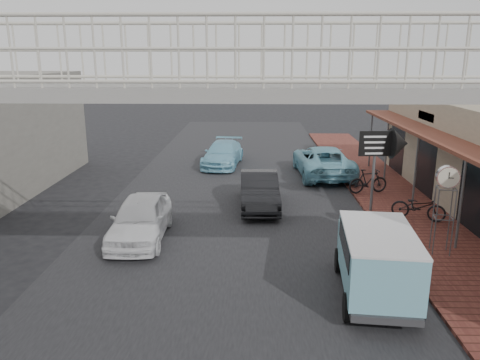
# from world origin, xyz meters

# --- Properties ---
(ground) EXTENTS (120.00, 120.00, 0.00)m
(ground) POSITION_xyz_m (0.00, 0.00, 0.00)
(ground) COLOR black
(ground) RESTS_ON ground
(road_strip) EXTENTS (10.00, 60.00, 0.01)m
(road_strip) POSITION_xyz_m (0.00, 0.00, 0.01)
(road_strip) COLOR black
(road_strip) RESTS_ON ground
(sidewalk) EXTENTS (3.00, 40.00, 0.10)m
(sidewalk) POSITION_xyz_m (6.50, 3.00, 0.05)
(sidewalk) COLOR brown
(sidewalk) RESTS_ON ground
(footbridge) EXTENTS (16.40, 2.40, 6.34)m
(footbridge) POSITION_xyz_m (0.00, -4.00, 3.18)
(footbridge) COLOR gray
(footbridge) RESTS_ON ground
(white_hatchback) EXTENTS (1.76, 4.15, 1.40)m
(white_hatchback) POSITION_xyz_m (-2.87, 1.72, 0.70)
(white_hatchback) COLOR white
(white_hatchback) RESTS_ON ground
(dark_sedan) EXTENTS (1.56, 4.15, 1.35)m
(dark_sedan) POSITION_xyz_m (0.99, 5.15, 0.68)
(dark_sedan) COLOR black
(dark_sedan) RESTS_ON ground
(angkot_curb) EXTENTS (2.71, 5.46, 1.49)m
(angkot_curb) POSITION_xyz_m (4.20, 10.29, 0.74)
(angkot_curb) COLOR #76B9CD
(angkot_curb) RESTS_ON ground
(angkot_far) EXTENTS (2.30, 4.60, 1.28)m
(angkot_far) POSITION_xyz_m (-0.89, 12.43, 0.64)
(angkot_far) COLOR #80C5DE
(angkot_far) RESTS_ON ground
(angkot_van) EXTENTS (1.98, 3.77, 1.78)m
(angkot_van) POSITION_xyz_m (3.71, -1.90, 1.13)
(angkot_van) COLOR black
(angkot_van) RESTS_ON ground
(motorcycle_near) EXTENTS (1.94, 1.31, 0.96)m
(motorcycle_near) POSITION_xyz_m (6.62, 3.55, 0.58)
(motorcycle_near) COLOR black
(motorcycle_near) RESTS_ON sidewalk
(motorcycle_far) EXTENTS (1.81, 0.91, 1.04)m
(motorcycle_far) POSITION_xyz_m (5.63, 6.90, 0.62)
(motorcycle_far) COLOR black
(motorcycle_far) RESTS_ON sidewalk
(street_clock) EXTENTS (0.67, 0.59, 2.64)m
(street_clock) POSITION_xyz_m (6.28, 0.65, 2.29)
(street_clock) COLOR #59595B
(street_clock) RESTS_ON sidewalk
(arrow_sign) EXTENTS (1.83, 1.17, 3.13)m
(arrow_sign) POSITION_xyz_m (5.97, 4.57, 2.63)
(arrow_sign) COLOR #59595B
(arrow_sign) RESTS_ON sidewalk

